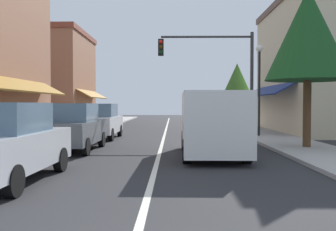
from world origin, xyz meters
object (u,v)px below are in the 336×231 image
Objects in this scene: parked_car_third_left at (100,121)px; tree_right_near at (308,35)px; van_in_lane at (212,122)px; parked_car_nearest_left at (5,143)px; tree_right_far at (237,80)px; parked_car_second_left at (73,127)px; traffic_signal_mast_arm at (219,65)px; street_lamp_right_mid at (259,75)px.

tree_right_near is (8.78, -4.65, 3.49)m from parked_car_third_left.
parked_car_nearest_left is at bearing -138.31° from van_in_lane.
van_in_lane is at bearing -102.32° from tree_right_far.
parked_car_second_left is 0.72× the size of traffic_signal_mast_arm.
parked_car_nearest_left is 14.05m from street_lamp_right_mid.
tree_right_near reaches higher than parked_car_third_left.
traffic_signal_mast_arm is at bearing 82.13° from van_in_lane.
parked_car_second_left is 18.80m from tree_right_far.
street_lamp_right_mid is 10.84m from tree_right_far.
parked_car_nearest_left is at bearing -145.50° from tree_right_near.
tree_right_near reaches higher than parked_car_nearest_left.
street_lamp_right_mid is at bearing 34.54° from parked_car_second_left.
street_lamp_right_mid reaches higher than parked_car_nearest_left.
parked_car_second_left is 0.82× the size of tree_right_far.
traffic_signal_mast_arm is 10.00m from tree_right_far.
traffic_signal_mast_arm is 0.93× the size of tree_right_near.
traffic_signal_mast_arm is at bearing -105.29° from tree_right_far.
van_in_lane is (5.03, -1.30, 0.27)m from parked_car_second_left.
van_in_lane is at bearing -14.04° from parked_car_second_left.
van_in_lane is 0.92× the size of traffic_signal_mast_arm.
parked_car_second_left is at bearing -145.95° from street_lamp_right_mid.
traffic_signal_mast_arm reaches higher than tree_right_far.
parked_car_second_left is 9.63m from traffic_signal_mast_arm.
van_in_lane reaches higher than parked_car_second_left.
street_lamp_right_mid is 5.29m from tree_right_near.
tree_right_far is (2.64, 9.65, -0.24)m from traffic_signal_mast_arm.
tree_right_near reaches higher than traffic_signal_mast_arm.
street_lamp_right_mid is at bearing 97.09° from tree_right_near.
traffic_signal_mast_arm is 1.13× the size of tree_right_far.
traffic_signal_mast_arm is 6.82m from tree_right_near.
parked_car_second_left is (0.00, 5.66, 0.00)m from parked_car_nearest_left.
parked_car_third_left is at bearing -128.11° from tree_right_far.
tree_right_near is (2.57, -6.30, 0.47)m from traffic_signal_mast_arm.
traffic_signal_mast_arm is 1.18× the size of street_lamp_right_mid.
parked_car_third_left is at bearing -165.19° from traffic_signal_mast_arm.
tree_right_near is (0.64, -5.13, 1.14)m from street_lamp_right_mid.
parked_car_second_left is 0.67× the size of tree_right_near.
tree_right_near reaches higher than van_in_lane.
tree_right_far is at bearing 52.54° from parked_car_third_left.
tree_right_near is at bearing -82.91° from street_lamp_right_mid.
van_in_lane is 1.03× the size of tree_right_far.
tree_right_near is (8.81, 6.05, 3.49)m from parked_car_nearest_left.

